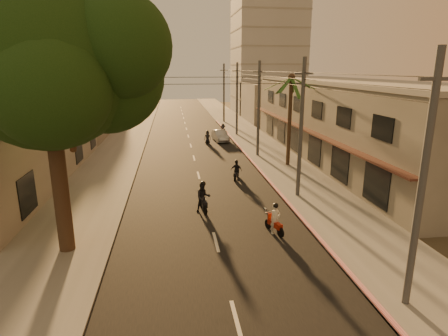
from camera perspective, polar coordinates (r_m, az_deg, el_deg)
The scene contains 20 objects.
ground at distance 17.09m, azimuth -0.44°, elevation -14.16°, with size 160.00×160.00×0.00m, color #383023.
road at distance 35.83m, azimuth -4.59°, elevation 1.52°, with size 10.00×140.00×0.02m, color black.
sidewalk_right at distance 36.99m, azimuth 7.09°, elevation 1.96°, with size 5.00×140.00×0.12m, color slate.
sidewalk_left at distance 36.20m, azimuth -16.53°, elevation 1.16°, with size 5.00×140.00×0.12m, color slate.
curb_stripe at distance 31.70m, azimuth 5.19°, elevation -0.11°, with size 0.20×60.00×0.20m, color red.
shophouse_row at distance 36.74m, azimuth 17.93°, elevation 6.95°, with size 8.80×34.20×7.30m.
left_building at distance 31.75m, azimuth -30.08°, elevation 2.56°, with size 8.20×24.20×5.20m.
distant_tower at distance 73.26m, azimuth 6.68°, elevation 19.33°, with size 12.10×12.10×28.00m.
broadleaf_tree at distance 17.59m, azimuth -24.14°, elevation 14.23°, with size 9.60×8.70×12.10m.
palm_tree at distance 32.38m, azimuth 10.22°, elevation 12.68°, with size 5.00×5.00×8.20m.
utility_poles at distance 35.78m, azimuth 5.37°, elevation 12.06°, with size 1.20×48.26×9.00m.
filler_right at distance 62.11m, azimuth 7.11°, elevation 9.95°, with size 8.00×14.00×6.00m, color #A09A91.
filler_left_near at distance 50.65m, azimuth -21.78°, elevation 6.98°, with size 8.00×14.00×4.40m, color #A09A91.
filler_left_far at distance 68.06m, azimuth -18.38°, elevation 10.17°, with size 8.00×14.00×7.00m, color #A09A91.
scooter_red at distance 19.64m, azimuth 7.78°, elevation -7.84°, with size 0.88×1.66×1.68m.
scooter_mid_a at distance 22.32m, azimuth -3.19°, elevation -4.56°, with size 1.02×1.94×1.91m.
scooter_mid_b at distance 28.66m, azimuth 1.89°, elevation -0.41°, with size 1.11×1.53×1.57m.
scooter_far_a at distance 42.34m, azimuth -2.53°, elevation 4.61°, with size 0.86×1.60×1.57m.
scooter_far_b at distance 46.12m, azimuth -0.15°, elevation 5.60°, with size 1.14×1.79×1.76m.
parked_car at distance 44.02m, azimuth -0.59°, elevation 4.94°, with size 1.79×4.05×1.29m, color #A4A7AD.
Camera 1 is at (-1.92, -14.80, 8.32)m, focal length 30.00 mm.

